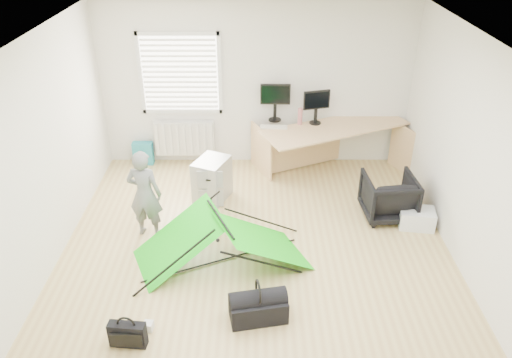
{
  "coord_description": "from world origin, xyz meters",
  "views": [
    {
      "loc": [
        -0.0,
        -4.96,
        4.0
      ],
      "look_at": [
        0.0,
        0.4,
        0.95
      ],
      "focal_mm": 35.0,
      "sensor_mm": 36.0,
      "label": 1
    }
  ],
  "objects_px": {
    "filing_cabinet": "(212,179)",
    "kite": "(221,240)",
    "monitor_left": "(275,107)",
    "storage_crate": "(417,218)",
    "office_chair": "(389,196)",
    "monitor_right": "(316,111)",
    "thermos": "(300,116)",
    "person": "(145,194)",
    "duffel_bag": "(258,309)",
    "laptop_bag": "(128,334)",
    "desk": "(333,150)"
  },
  "relations": [
    {
      "from": "filing_cabinet",
      "to": "kite",
      "type": "relative_size",
      "value": 0.31
    },
    {
      "from": "monitor_left",
      "to": "storage_crate",
      "type": "distance_m",
      "value": 2.8
    },
    {
      "from": "office_chair",
      "to": "monitor_right",
      "type": "bearing_deg",
      "value": -61.78
    },
    {
      "from": "thermos",
      "to": "person",
      "type": "xyz_separation_m",
      "value": [
        -2.15,
        -1.84,
        -0.33
      ]
    },
    {
      "from": "monitor_right",
      "to": "duffel_bag",
      "type": "relative_size",
      "value": 0.7
    },
    {
      "from": "laptop_bag",
      "to": "monitor_left",
      "type": "bearing_deg",
      "value": 73.48
    },
    {
      "from": "duffel_bag",
      "to": "monitor_right",
      "type": "bearing_deg",
      "value": 64.29
    },
    {
      "from": "thermos",
      "to": "office_chair",
      "type": "xyz_separation_m",
      "value": [
        1.16,
        -1.41,
        -0.63
      ]
    },
    {
      "from": "storage_crate",
      "to": "duffel_bag",
      "type": "height_order",
      "value": "duffel_bag"
    },
    {
      "from": "monitor_left",
      "to": "storage_crate",
      "type": "xyz_separation_m",
      "value": [
        1.91,
        -1.83,
        -0.91
      ]
    },
    {
      "from": "kite",
      "to": "office_chair",
      "type": "bearing_deg",
      "value": -0.04
    },
    {
      "from": "monitor_right",
      "to": "filing_cabinet",
      "type": "bearing_deg",
      "value": -164.07
    },
    {
      "from": "duffel_bag",
      "to": "storage_crate",
      "type": "bearing_deg",
      "value": 27.77
    },
    {
      "from": "monitor_left",
      "to": "kite",
      "type": "height_order",
      "value": "monitor_left"
    },
    {
      "from": "office_chair",
      "to": "laptop_bag",
      "type": "relative_size",
      "value": 1.86
    },
    {
      "from": "thermos",
      "to": "kite",
      "type": "height_order",
      "value": "thermos"
    },
    {
      "from": "monitor_left",
      "to": "person",
      "type": "height_order",
      "value": "monitor_left"
    },
    {
      "from": "filing_cabinet",
      "to": "duffel_bag",
      "type": "height_order",
      "value": "filing_cabinet"
    },
    {
      "from": "monitor_right",
      "to": "duffel_bag",
      "type": "xyz_separation_m",
      "value": [
        -0.93,
        -3.45,
        -0.88
      ]
    },
    {
      "from": "monitor_right",
      "to": "laptop_bag",
      "type": "distance_m",
      "value": 4.51
    },
    {
      "from": "storage_crate",
      "to": "duffel_bag",
      "type": "distance_m",
      "value": 2.8
    },
    {
      "from": "filing_cabinet",
      "to": "person",
      "type": "distance_m",
      "value": 1.25
    },
    {
      "from": "filing_cabinet",
      "to": "storage_crate",
      "type": "bearing_deg",
      "value": 8.86
    },
    {
      "from": "thermos",
      "to": "laptop_bag",
      "type": "distance_m",
      "value": 4.35
    },
    {
      "from": "person",
      "to": "storage_crate",
      "type": "relative_size",
      "value": 2.66
    },
    {
      "from": "desk",
      "to": "filing_cabinet",
      "type": "xyz_separation_m",
      "value": [
        -1.91,
        -0.83,
        -0.08
      ]
    },
    {
      "from": "desk",
      "to": "person",
      "type": "distance_m",
      "value": 3.23
    },
    {
      "from": "filing_cabinet",
      "to": "person",
      "type": "height_order",
      "value": "person"
    },
    {
      "from": "monitor_left",
      "to": "person",
      "type": "distance_m",
      "value": 2.69
    },
    {
      "from": "thermos",
      "to": "person",
      "type": "bearing_deg",
      "value": -139.43
    },
    {
      "from": "person",
      "to": "kite",
      "type": "xyz_separation_m",
      "value": [
        1.02,
        -0.59,
        -0.3
      ]
    },
    {
      "from": "laptop_bag",
      "to": "filing_cabinet",
      "type": "bearing_deg",
      "value": 82.94
    },
    {
      "from": "office_chair",
      "to": "laptop_bag",
      "type": "height_order",
      "value": "office_chair"
    },
    {
      "from": "thermos",
      "to": "duffel_bag",
      "type": "relative_size",
      "value": 0.45
    },
    {
      "from": "monitor_right",
      "to": "person",
      "type": "relative_size",
      "value": 0.34
    },
    {
      "from": "office_chair",
      "to": "laptop_bag",
      "type": "bearing_deg",
      "value": 32.72
    },
    {
      "from": "thermos",
      "to": "monitor_right",
      "type": "bearing_deg",
      "value": 8.29
    },
    {
      "from": "laptop_bag",
      "to": "duffel_bag",
      "type": "xyz_separation_m",
      "value": [
        1.32,
        0.37,
        -0.01
      ]
    },
    {
      "from": "monitor_right",
      "to": "duffel_bag",
      "type": "distance_m",
      "value": 3.68
    },
    {
      "from": "filing_cabinet",
      "to": "duffel_bag",
      "type": "relative_size",
      "value": 1.06
    },
    {
      "from": "filing_cabinet",
      "to": "kite",
      "type": "height_order",
      "value": "filing_cabinet"
    },
    {
      "from": "monitor_left",
      "to": "kite",
      "type": "distance_m",
      "value": 2.79
    },
    {
      "from": "desk",
      "to": "duffel_bag",
      "type": "height_order",
      "value": "desk"
    },
    {
      "from": "desk",
      "to": "office_chair",
      "type": "relative_size",
      "value": 3.38
    },
    {
      "from": "storage_crate",
      "to": "kite",
      "type": "bearing_deg",
      "value": -163.98
    },
    {
      "from": "filing_cabinet",
      "to": "monitor_right",
      "type": "height_order",
      "value": "monitor_right"
    },
    {
      "from": "person",
      "to": "kite",
      "type": "height_order",
      "value": "person"
    },
    {
      "from": "monitor_left",
      "to": "duffel_bag",
      "type": "distance_m",
      "value": 3.7
    },
    {
      "from": "monitor_right",
      "to": "thermos",
      "type": "relative_size",
      "value": 1.56
    },
    {
      "from": "kite",
      "to": "duffel_bag",
      "type": "xyz_separation_m",
      "value": [
        0.45,
        -0.98,
        -0.19
      ]
    }
  ]
}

